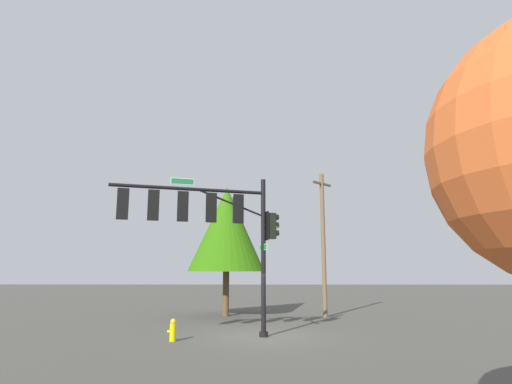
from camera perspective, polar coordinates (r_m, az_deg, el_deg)
name	(u,v)px	position (r m, az deg, el deg)	size (l,w,h in m)	color
ground_plane	(264,337)	(18.06, 1.03, -18.91)	(120.00, 120.00, 0.00)	#47453F
signal_pole_assembly	(210,218)	(17.41, -6.28, -3.48)	(6.68, 2.49, 6.49)	black
utility_pole	(323,240)	(25.50, 9.04, -6.46)	(1.33, 1.38, 8.39)	brown
fire_hydrant	(173,330)	(17.20, -11.13, -17.77)	(0.33, 0.24, 0.83)	#E0BF07
tree_near	(227,229)	(25.73, -3.97, -4.97)	(4.57, 4.57, 7.64)	brown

